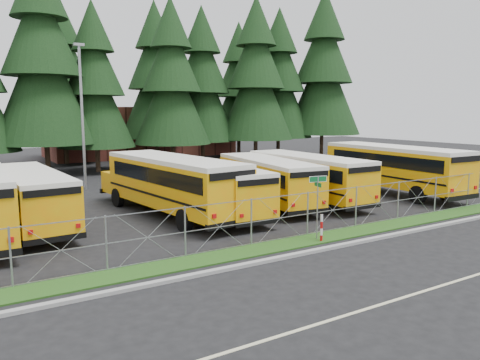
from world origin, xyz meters
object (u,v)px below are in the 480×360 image
striped_bollard (321,228)px  light_standard (82,112)px  bus_5 (265,182)px  bus_1 (30,199)px  bus_3 (170,186)px  bus_6 (304,178)px  bus_4 (213,189)px  street_sign (318,194)px  bus_east (389,170)px

striped_bollard → light_standard: bearing=105.2°
bus_5 → bus_1: bearing=-178.6°
bus_3 → bus_6: (8.59, -0.69, -0.14)m
bus_4 → striped_bollard: 7.47m
street_sign → striped_bollard: size_ratio=2.34×
bus_4 → light_standard: bearing=111.4°
bus_1 → bus_east: (22.15, -2.50, 0.24)m
bus_5 → bus_6: (2.66, -0.38, 0.05)m
bus_6 → bus_east: bus_east is taller
street_sign → striped_bollard: (-0.04, -0.35, -1.43)m
bus_4 → bus_east: 13.24m
bus_5 → bus_4: bearing=-163.5°
bus_1 → bus_6: size_ratio=0.96×
bus_east → street_sign: 13.56m
bus_6 → light_standard: 16.17m
bus_east → striped_bollard: bus_east is taller
bus_6 → striped_bollard: size_ratio=9.16×
bus_6 → bus_4: bearing=-177.2°
bus_east → bus_3: bearing=176.9°
bus_5 → light_standard: 14.31m
striped_bollard → light_standard: size_ratio=0.12×
bus_3 → light_standard: 11.82m
street_sign → striped_bollard: 1.48m
bus_3 → bus_5: size_ratio=1.14×
bus_3 → bus_6: bearing=-11.3°
bus_4 → street_sign: size_ratio=3.68×
bus_3 → light_standard: size_ratio=1.19×
bus_3 → street_sign: bearing=-72.9°
bus_5 → bus_east: 9.53m
bus_4 → light_standard: light_standard is taller
striped_bollard → street_sign: bearing=82.8°
bus_6 → striped_bollard: bus_6 is taller
street_sign → bus_3: bearing=113.7°
bus_4 → light_standard: size_ratio=1.02×
bus_4 → bus_5: (3.77, 0.59, 0.03)m
bus_1 → light_standard: light_standard is taller
bus_3 → bus_east: 15.45m
bus_4 → bus_5: bearing=11.9°
bus_3 → striped_bollard: 8.96m
street_sign → bus_1: bearing=138.8°
bus_1 → light_standard: bearing=60.6°
bus_6 → street_sign: (-5.13, -7.18, 0.59)m
bus_3 → light_standard: bearing=92.7°
light_standard → bus_5: bearing=-55.6°
bus_3 → bus_east: (15.39, -1.44, 0.03)m
light_standard → bus_east: bearing=-35.9°
bus_5 → light_standard: bearing=132.0°
bus_1 → bus_4: bus_1 is taller
bus_1 → street_sign: bearing=-44.1°
bus_1 → bus_4: 9.13m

